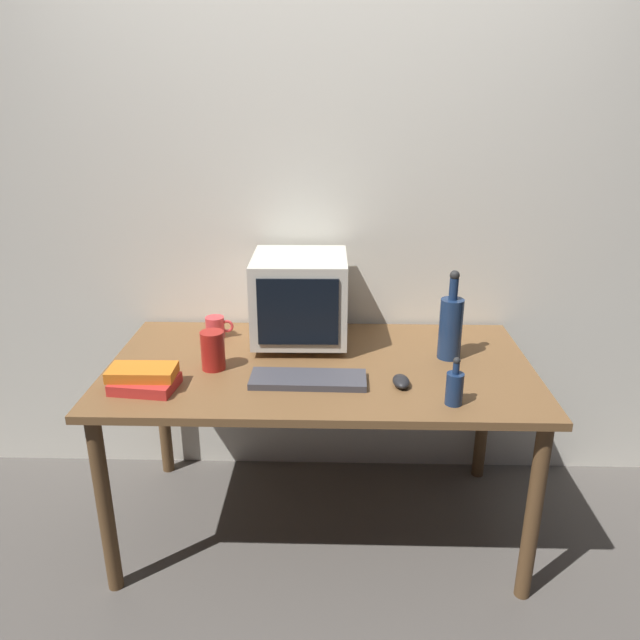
{
  "coord_description": "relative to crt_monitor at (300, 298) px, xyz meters",
  "views": [
    {
      "loc": [
        0.06,
        -2.15,
        1.74
      ],
      "look_at": [
        0.0,
        0.0,
        0.94
      ],
      "focal_mm": 34.06,
      "sensor_mm": 36.0,
      "label": 1
    }
  ],
  "objects": [
    {
      "name": "book_stack",
      "position": [
        -0.53,
        -0.45,
        -0.16
      ],
      "size": [
        0.25,
        0.18,
        0.08
      ],
      "color": "red",
      "rests_on": "desk"
    },
    {
      "name": "bottle_tall",
      "position": [
        0.6,
        -0.15,
        -0.06
      ],
      "size": [
        0.09,
        0.09,
        0.36
      ],
      "color": "navy",
      "rests_on": "desk"
    },
    {
      "name": "crt_monitor",
      "position": [
        0.0,
        0.0,
        0.0
      ],
      "size": [
        0.39,
        0.39,
        0.37
      ],
      "color": "beige",
      "rests_on": "desk"
    },
    {
      "name": "keyboard",
      "position": [
        0.05,
        -0.39,
        -0.18
      ],
      "size": [
        0.42,
        0.16,
        0.02
      ],
      "primitive_type": "cube",
      "rotation": [
        0.0,
        0.0,
        -0.02
      ],
      "color": "#3F3F47",
      "rests_on": "desk"
    },
    {
      "name": "back_wall",
      "position": [
        0.09,
        0.28,
        0.3
      ],
      "size": [
        4.0,
        0.08,
        2.5
      ],
      "primitive_type": "cube",
      "color": "silver",
      "rests_on": "ground"
    },
    {
      "name": "bottle_short",
      "position": [
        0.55,
        -0.54,
        -0.13
      ],
      "size": [
        0.06,
        0.06,
        0.17
      ],
      "color": "navy",
      "rests_on": "desk"
    },
    {
      "name": "ground_plane",
      "position": [
        0.09,
        -0.22,
        -0.95
      ],
      "size": [
        6.0,
        6.0,
        0.0
      ],
      "primitive_type": "plane",
      "color": "#56514C"
    },
    {
      "name": "metal_canister",
      "position": [
        -0.31,
        -0.28,
        -0.12
      ],
      "size": [
        0.09,
        0.09,
        0.15
      ],
      "primitive_type": "cylinder",
      "color": "#A51E19",
      "rests_on": "desk"
    },
    {
      "name": "computer_mouse",
      "position": [
        0.38,
        -0.41,
        -0.17
      ],
      "size": [
        0.07,
        0.1,
        0.04
      ],
      "primitive_type": "ellipsoid",
      "rotation": [
        0.0,
        0.0,
        0.07
      ],
      "color": "black",
      "rests_on": "desk"
    },
    {
      "name": "mug",
      "position": [
        -0.37,
        0.04,
        -0.15
      ],
      "size": [
        0.12,
        0.08,
        0.09
      ],
      "color": "#CC383D",
      "rests_on": "desk"
    },
    {
      "name": "desk",
      "position": [
        0.09,
        -0.22,
        -0.27
      ],
      "size": [
        1.63,
        0.88,
        0.76
      ],
      "color": "brown",
      "rests_on": "ground"
    }
  ]
}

